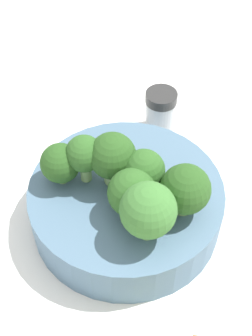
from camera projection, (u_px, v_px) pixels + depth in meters
ground_plane at (126, 218)px, 0.53m from camera, size 3.00×3.00×0.00m
bowl at (126, 204)px, 0.51m from camera, size 0.21×0.21×0.05m
broccoli_floret_0 at (84, 155)px, 0.48m from camera, size 0.04×0.04×0.06m
broccoli_floret_1 at (132, 193)px, 0.45m from camera, size 0.05×0.05×0.05m
broccoli_floret_2 at (115, 155)px, 0.48m from camera, size 0.05×0.05×0.06m
broccoli_floret_3 at (185, 190)px, 0.45m from camera, size 0.05×0.05×0.06m
broccoli_floret_4 at (60, 164)px, 0.48m from camera, size 0.04×0.04×0.05m
broccoli_floret_5 at (148, 211)px, 0.43m from camera, size 0.05×0.05×0.07m
broccoli_floret_6 at (144, 171)px, 0.47m from camera, size 0.04×0.04×0.05m
pepper_shaker at (160, 111)px, 0.61m from camera, size 0.04×0.04×0.06m
almond_crumb_2 at (133, 124)px, 0.63m from camera, size 0.01×0.01×0.01m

